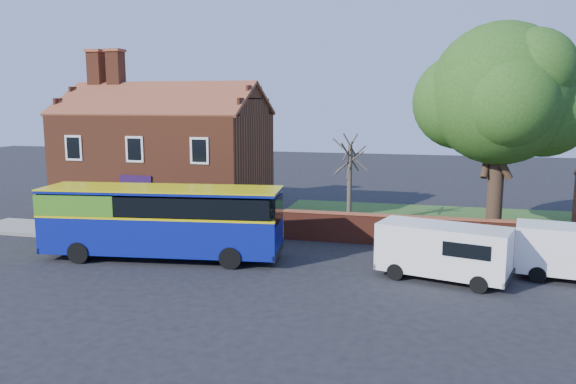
# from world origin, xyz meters

# --- Properties ---
(ground) EXTENTS (120.00, 120.00, 0.00)m
(ground) POSITION_xyz_m (0.00, 0.00, 0.00)
(ground) COLOR black
(ground) RESTS_ON ground
(pavement) EXTENTS (18.00, 3.50, 0.12)m
(pavement) POSITION_xyz_m (-7.00, 5.75, 0.06)
(pavement) COLOR gray
(pavement) RESTS_ON ground
(kerb) EXTENTS (18.00, 0.15, 0.14)m
(kerb) POSITION_xyz_m (-7.00, 4.00, 0.07)
(kerb) COLOR slate
(kerb) RESTS_ON ground
(grass_strip) EXTENTS (26.00, 12.00, 0.04)m
(grass_strip) POSITION_xyz_m (13.00, 13.00, 0.02)
(grass_strip) COLOR #426B28
(grass_strip) RESTS_ON ground
(shop_building) EXTENTS (12.30, 8.13, 10.50)m
(shop_building) POSITION_xyz_m (-7.02, 11.50, 3.41)
(shop_building) COLOR brown
(shop_building) RESTS_ON ground
(boundary_wall) EXTENTS (22.00, 0.38, 1.60)m
(boundary_wall) POSITION_xyz_m (13.00, 7.00, 0.81)
(boundary_wall) COLOR maroon
(boundary_wall) RESTS_ON ground
(bus) EXTENTS (11.32, 4.16, 3.36)m
(bus) POSITION_xyz_m (-2.88, 1.82, 1.91)
(bus) COLOR navy
(bus) RESTS_ON ground
(van_near) EXTENTS (5.57, 3.36, 2.29)m
(van_near) POSITION_xyz_m (10.14, 1.78, 1.28)
(van_near) COLOR white
(van_near) RESTS_ON ground
(large_tree) EXTENTS (9.34, 7.39, 11.39)m
(large_tree) POSITION_xyz_m (12.98, 10.19, 7.46)
(large_tree) COLOR black
(large_tree) RESTS_ON ground
(bare_tree) EXTENTS (1.96, 2.33, 5.22)m
(bare_tree) POSITION_xyz_m (4.92, 11.02, 2.68)
(bare_tree) COLOR #4C4238
(bare_tree) RESTS_ON ground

